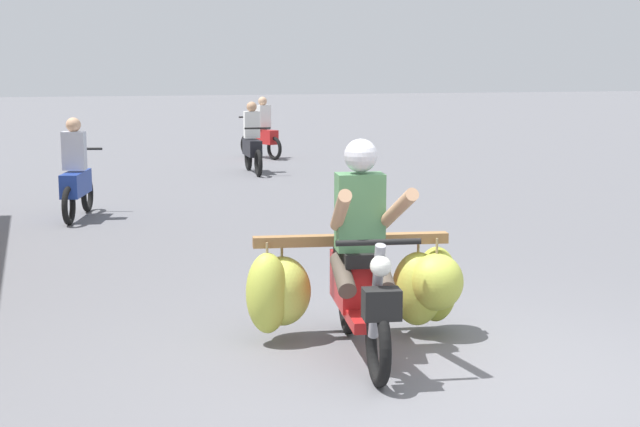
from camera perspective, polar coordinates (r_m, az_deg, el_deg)
ground_plane at (r=6.18m, az=8.42°, el=-10.59°), size 120.00×120.00×0.00m
motorbike_main_loaded at (r=6.84m, az=2.84°, el=-4.10°), size 1.72×1.75×1.58m
motorbike_distant_ahead_left at (r=20.78m, az=-3.65°, el=5.04°), size 0.73×1.55×1.40m
motorbike_distant_ahead_right at (r=17.91m, az=-4.27°, el=4.36°), size 0.50×1.62×1.40m
motorbike_distant_far_ahead at (r=12.88m, az=-15.06°, el=2.15°), size 0.65×1.58×1.40m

